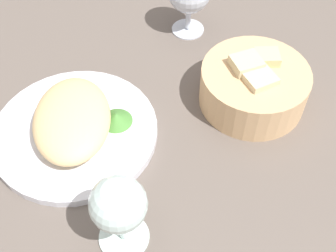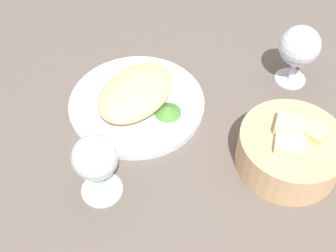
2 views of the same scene
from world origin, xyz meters
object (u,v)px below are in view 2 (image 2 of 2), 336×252
Objects in this scene: wine_glass_far at (299,48)px; wine_glass_near at (95,160)px; plate at (137,103)px; bread_basket at (290,150)px.

wine_glass_near is at bearing -31.14° from wine_glass_far.
wine_glass_far is (-18.27, 25.14, 7.35)cm from plate.
plate is 20.48cm from wine_glass_near.
wine_glass_near is 43.36cm from wine_glass_far.
wine_glass_far reaches higher than plate.
wine_glass_near is (18.84, 2.72, 7.56)cm from plate.
bread_basket is 31.25cm from wine_glass_near.
wine_glass_near reaches higher than bread_basket.
bread_basket is 1.38× the size of wine_glass_far.
wine_glass_near is at bearing -57.25° from bread_basket.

